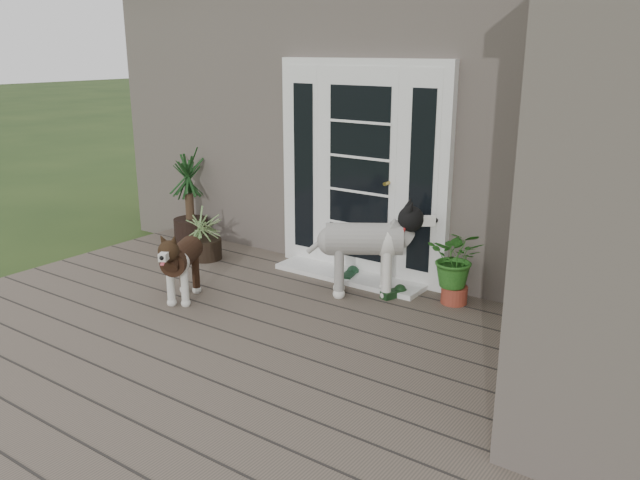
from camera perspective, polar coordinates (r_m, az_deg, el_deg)
The scene contains 14 objects.
deck at distance 5.05m, azimuth -8.11°, elevation -10.78°, with size 6.20×4.60×0.12m, color #6B5B4C.
house_main at distance 8.13m, azimuth 12.71°, elevation 10.44°, with size 7.40×4.00×3.10m, color #665E54.
door_unit at distance 6.46m, azimuth 3.66°, elevation 6.12°, with size 1.90×0.14×2.15m, color white.
door_step at distance 6.57m, azimuth 2.57°, elevation -3.17°, with size 1.60×0.40×0.05m, color white.
brindle_dog at distance 6.08m, azimuth -11.98°, elevation -2.39°, with size 0.32×0.74×0.61m, color #3B2315, non-canonical shape.
white_dog at distance 6.04m, azimuth 3.86°, elevation -1.26°, with size 0.41×0.96×0.80m, color silver, non-canonical shape.
spider_plant at distance 7.19m, azimuth -10.06°, elevation 0.65°, with size 0.57×0.57×0.61m, color #718D57, non-canonical shape.
yucca at distance 7.84m, azimuth -11.45°, elevation 3.77°, with size 0.76×0.76×1.10m, color black, non-canonical shape.
herb_a at distance 5.97m, azimuth 11.85°, elevation -2.58°, with size 0.50×0.50×0.64m, color #1A5D21.
herb_b at distance 5.74m, azimuth 18.98°, elevation -4.15°, with size 0.40×0.40×0.61m, color #164E16.
herb_c at distance 5.47m, azimuth 18.57°, elevation -5.76°, with size 0.32×0.32×0.49m, color #27611B.
sapling at distance 4.72m, azimuth 20.74°, elevation -2.28°, with size 0.47×0.47×1.61m, color #18561A, non-canonical shape.
clog_left at distance 6.54m, azimuth 2.63°, elevation -3.09°, with size 0.15×0.31×0.09m, color #163720, non-canonical shape.
clog_right at distance 6.12m, azimuth 6.46°, elevation -4.62°, with size 0.13×0.29×0.09m, color black, non-canonical shape.
Camera 1 is at (3.14, -2.81, 2.37)m, focal length 36.37 mm.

